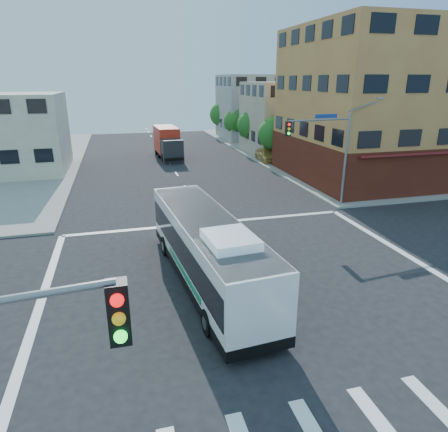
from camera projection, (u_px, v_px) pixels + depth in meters
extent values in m
plane|color=black|center=(255.00, 290.00, 18.64)|extent=(120.00, 120.00, 0.00)
cube|color=gray|center=(402.00, 145.00, 59.06)|extent=(50.00, 50.00, 0.15)
cube|color=#C38B46|center=(392.00, 105.00, 38.10)|extent=(18.00, 15.00, 14.00)
cube|color=#551E13|center=(385.00, 157.00, 39.73)|extent=(18.09, 15.08, 4.00)
cube|color=maroon|center=(441.00, 153.00, 32.72)|extent=(16.00, 1.60, 0.51)
cube|color=#BCAF8F|center=(294.00, 118.00, 52.36)|extent=(12.00, 10.00, 9.00)
cube|color=#979792|center=(258.00, 107.00, 65.00)|extent=(12.00, 10.00, 10.00)
cube|color=beige|center=(2.00, 134.00, 40.67)|extent=(12.00, 10.00, 8.00)
cylinder|color=gray|center=(345.00, 161.00, 29.98)|extent=(0.18, 0.18, 7.00)
cylinder|color=gray|center=(320.00, 120.00, 28.14)|extent=(5.01, 0.62, 0.12)
cube|color=black|center=(288.00, 129.00, 27.47)|extent=(0.32, 0.30, 1.00)
sphere|color=#FF0C0C|center=(289.00, 124.00, 27.22)|extent=(0.20, 0.20, 0.20)
sphere|color=yellow|center=(289.00, 129.00, 27.32)|extent=(0.20, 0.20, 0.20)
sphere|color=#19FF33|center=(289.00, 133.00, 27.41)|extent=(0.20, 0.20, 0.20)
cube|color=navy|center=(326.00, 116.00, 28.23)|extent=(1.80, 0.22, 0.28)
cube|color=gray|center=(380.00, 98.00, 29.35)|extent=(0.50, 0.22, 0.14)
cube|color=black|center=(119.00, 312.00, 5.84)|extent=(0.32, 0.30, 1.00)
sphere|color=#FF0C0C|center=(117.00, 300.00, 5.58)|extent=(0.20, 0.20, 0.20)
sphere|color=yellow|center=(119.00, 319.00, 5.68)|extent=(0.20, 0.20, 0.20)
sphere|color=#19FF33|center=(121.00, 337.00, 5.78)|extent=(0.20, 0.20, 0.20)
cylinder|color=#3A2815|center=(273.00, 154.00, 46.77)|extent=(0.28, 0.28, 1.92)
sphere|color=#195A1D|center=(273.00, 134.00, 45.99)|extent=(3.60, 3.60, 3.60)
sphere|color=#195A1D|center=(278.00, 126.00, 45.52)|extent=(2.52, 2.52, 2.52)
cylinder|color=#3A2815|center=(251.00, 144.00, 54.08)|extent=(0.28, 0.28, 1.99)
sphere|color=#195A1D|center=(251.00, 125.00, 53.26)|extent=(3.80, 3.80, 3.80)
sphere|color=#195A1D|center=(255.00, 118.00, 52.77)|extent=(2.66, 2.66, 2.66)
cylinder|color=#3A2815|center=(234.00, 137.00, 61.41)|extent=(0.28, 0.28, 1.89)
sphere|color=#195A1D|center=(235.00, 121.00, 60.66)|extent=(3.40, 3.40, 3.40)
sphere|color=#195A1D|center=(238.00, 116.00, 60.21)|extent=(2.38, 2.38, 2.38)
cylinder|color=#3A2815|center=(222.00, 130.00, 68.70)|extent=(0.28, 0.28, 2.03)
sphere|color=#195A1D|center=(222.00, 114.00, 67.85)|extent=(4.00, 4.00, 4.00)
sphere|color=#195A1D|center=(224.00, 108.00, 67.35)|extent=(2.80, 2.80, 2.80)
cube|color=black|center=(207.00, 272.00, 19.10)|extent=(3.68, 12.46, 0.46)
cube|color=white|center=(207.00, 248.00, 18.69)|extent=(3.67, 12.44, 2.91)
cube|color=black|center=(207.00, 245.00, 18.64)|extent=(3.69, 12.08, 1.28)
cube|color=black|center=(177.00, 209.00, 24.07)|extent=(2.39, 0.27, 1.38)
cube|color=#E5590C|center=(176.00, 193.00, 23.76)|extent=(1.95, 0.22, 0.29)
cube|color=white|center=(207.00, 220.00, 18.24)|extent=(3.59, 12.19, 0.12)
cube|color=white|center=(230.00, 240.00, 15.43)|extent=(2.01, 2.40, 0.37)
cube|color=#137C51|center=(183.00, 272.00, 18.06)|extent=(0.51, 5.60, 0.29)
cube|color=#137C51|center=(237.00, 263.00, 18.90)|extent=(0.51, 5.60, 0.29)
cylinder|color=black|center=(165.00, 246.00, 22.21)|extent=(0.40, 1.09, 1.06)
cylinder|color=#99999E|center=(163.00, 246.00, 22.16)|extent=(0.09, 0.53, 0.53)
cylinder|color=black|center=(207.00, 240.00, 22.99)|extent=(0.40, 1.09, 1.06)
cylinder|color=#99999E|center=(210.00, 240.00, 23.04)|extent=(0.09, 0.53, 0.53)
cylinder|color=black|center=(208.00, 322.00, 15.23)|extent=(0.40, 1.09, 1.06)
cylinder|color=#99999E|center=(204.00, 323.00, 15.18)|extent=(0.09, 0.53, 0.53)
cylinder|color=black|center=(266.00, 311.00, 16.01)|extent=(0.40, 1.09, 1.06)
cylinder|color=#99999E|center=(269.00, 310.00, 16.06)|extent=(0.09, 0.53, 0.53)
cube|color=#242429|center=(172.00, 151.00, 46.91)|extent=(2.47, 2.37, 2.68)
cube|color=black|center=(174.00, 149.00, 45.89)|extent=(2.17, 0.17, 1.03)
cube|color=red|center=(166.00, 139.00, 50.18)|extent=(2.72, 5.88, 3.10)
cube|color=black|center=(169.00, 154.00, 49.59)|extent=(2.62, 8.35, 0.31)
cylinder|color=black|center=(163.00, 158.00, 47.06)|extent=(0.33, 1.04, 1.03)
cylinder|color=black|center=(181.00, 157.00, 47.67)|extent=(0.33, 1.04, 1.03)
cylinder|color=black|center=(159.00, 154.00, 49.77)|extent=(0.33, 1.04, 1.03)
cylinder|color=black|center=(176.00, 153.00, 50.37)|extent=(0.33, 1.04, 1.03)
cylinder|color=black|center=(156.00, 150.00, 52.10)|extent=(0.33, 1.04, 1.03)
cylinder|color=black|center=(173.00, 150.00, 52.70)|extent=(0.33, 1.04, 1.03)
imported|color=gold|center=(267.00, 155.00, 47.34)|extent=(2.28, 5.01, 1.67)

